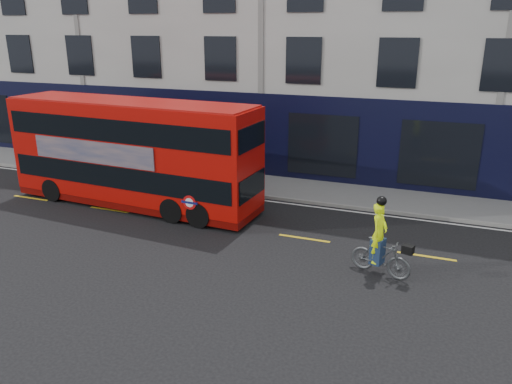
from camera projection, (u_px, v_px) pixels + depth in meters
The scene contains 8 objects.
ground at pixel (180, 238), 17.13m from camera, with size 120.00×120.00×0.00m, color black.
pavement at pixel (249, 184), 22.88m from camera, with size 60.00×3.00×0.12m, color gray.
kerb at pixel (237, 193), 21.55m from camera, with size 60.00×0.12×0.13m, color gray.
building_terrace at pixel (293, 15), 26.27m from camera, with size 50.00×10.07×15.00m.
road_edge_line at pixel (234, 197), 21.30m from camera, with size 58.00×0.10×0.01m, color silver.
lane_dashes at pixel (200, 223), 18.46m from camera, with size 58.00×0.12×0.01m, color gold, non-canonical shape.
bus at pixel (133, 153), 19.73m from camera, with size 10.60×3.03×4.22m.
cyclist at pixel (380, 249), 14.41m from camera, with size 1.91×1.03×2.40m.
Camera 1 is at (8.02, -13.82, 6.90)m, focal length 35.00 mm.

